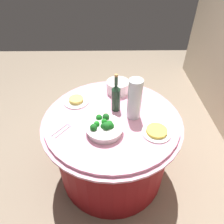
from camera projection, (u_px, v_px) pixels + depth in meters
ground_plane at (112, 170)px, 2.18m from camera, size 6.00×6.00×0.00m
buffet_table at (112, 146)px, 1.94m from camera, size 1.16×1.16×0.74m
broccoli_bowl at (105, 128)px, 1.54m from camera, size 0.28×0.28×0.11m
plate_stack at (118, 87)px, 1.95m from camera, size 0.21×0.21×0.11m
wine_bottle at (116, 97)px, 1.69m from camera, size 0.07×0.07×0.34m
decorative_fruit_vase at (135, 100)px, 1.61m from camera, size 0.11×0.11×0.34m
serving_tongs at (62, 130)px, 1.58m from camera, size 0.15×0.13×0.01m
food_plate_noodles at (76, 101)px, 1.84m from camera, size 0.22×0.22×0.04m
food_plate_fried_egg at (157, 132)px, 1.55m from camera, size 0.22×0.22×0.03m
label_placard_front at (138, 97)px, 1.86m from camera, size 0.05×0.03×0.05m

